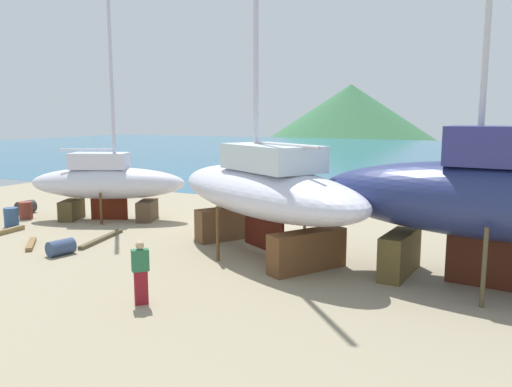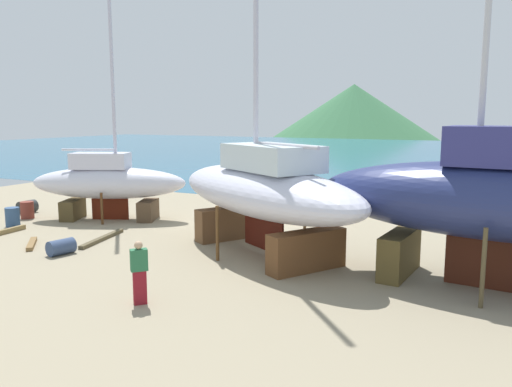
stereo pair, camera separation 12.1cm
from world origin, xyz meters
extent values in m
plane|color=gray|center=(0.00, -3.59, 0.00)|extent=(42.34, 42.34, 0.00)
cube|color=#276182|center=(0.00, 47.37, 0.00)|extent=(162.84, 80.74, 0.01)
cone|color=#386C44|center=(-26.91, 114.70, 0.00)|extent=(80.73, 80.73, 26.42)
cube|color=brown|center=(0.80, -2.58, 0.65)|extent=(2.02, 2.72, 1.30)
cube|color=brown|center=(5.14, -5.21, 0.65)|extent=(2.02, 2.72, 1.30)
cylinder|color=brown|center=(1.99, -5.51, 0.96)|extent=(0.12, 0.12, 1.92)
cylinder|color=brown|center=(3.95, -2.28, 0.96)|extent=(0.12, 0.12, 1.92)
ellipsoid|color=silver|center=(2.97, -3.89, 2.27)|extent=(10.46, 8.20, 1.78)
cube|color=#45130A|center=(2.97, -3.89, 0.76)|extent=(2.12, 1.33, 1.25)
cube|color=silver|center=(3.40, -4.16, 3.52)|extent=(4.19, 3.66, 0.89)
cylinder|color=#BCB8C1|center=(4.05, -4.55, 3.97)|extent=(3.10, 1.95, 0.13)
cube|color=brown|center=(-4.57, -0.94, 0.47)|extent=(1.30, 1.80, 0.94)
cube|color=#4B3C21|center=(-7.95, -2.41, 0.47)|extent=(1.30, 1.80, 0.94)
cylinder|color=brown|center=(-6.71, -0.63, 0.74)|extent=(0.12, 0.12, 1.47)
cylinder|color=#55341A|center=(-5.80, -2.72, 0.74)|extent=(0.12, 0.12, 1.47)
ellipsoid|color=silver|center=(-6.26, -1.67, 1.77)|extent=(7.58, 4.83, 1.52)
cube|color=#56190B|center=(-6.26, -1.67, 0.49)|extent=(1.65, 0.78, 1.06)
cube|color=silver|center=(-6.60, -1.82, 2.84)|extent=(2.93, 2.20, 0.76)
cylinder|color=#B9B6CA|center=(-5.92, -1.53, 7.26)|extent=(0.16, 0.16, 9.61)
cylinder|color=silver|center=(-7.10, -2.04, 3.36)|extent=(2.41, 1.13, 0.11)
cube|color=brown|center=(7.90, -4.32, 0.68)|extent=(0.92, 2.53, 1.36)
cylinder|color=brown|center=(10.37, -6.26, 1.07)|extent=(0.12, 0.12, 2.13)
cylinder|color=brown|center=(10.68, -2.87, 1.07)|extent=(0.12, 0.12, 2.13)
ellipsoid|color=navy|center=(10.53, -4.56, 2.57)|extent=(10.78, 4.05, 2.21)
cube|color=#421B0E|center=(10.53, -4.56, 0.70)|extent=(2.53, 0.31, 1.55)
cube|color=maroon|center=(2.23, -9.96, 0.46)|extent=(0.38, 0.39, 0.91)
cube|color=#2A6942|center=(2.23, -9.96, 1.20)|extent=(0.47, 0.49, 0.58)
sphere|color=tan|center=(2.23, -9.96, 1.60)|extent=(0.22, 0.22, 0.22)
cylinder|color=brown|center=(-9.46, 2.74, 0.38)|extent=(0.73, 0.73, 0.76)
cylinder|color=maroon|center=(-10.05, -3.28, 0.41)|extent=(0.80, 0.80, 0.83)
cylinder|color=#36476A|center=(-3.46, -7.33, 0.28)|extent=(0.75, 1.03, 0.56)
cylinder|color=#2A2E2F|center=(-11.24, -2.30, 0.32)|extent=(0.67, 0.91, 0.65)
cylinder|color=#2F4B73|center=(-9.12, -4.84, 0.43)|extent=(0.70, 0.70, 0.86)
cube|color=brown|center=(-5.47, -6.93, 0.07)|extent=(1.44, 1.47, 0.15)
cube|color=brown|center=(-3.65, -5.05, 0.07)|extent=(0.88, 3.05, 0.14)
cube|color=olive|center=(-8.13, -6.25, 0.10)|extent=(0.38, 2.53, 0.20)
camera|label=1|loc=(10.64, -20.31, 4.96)|focal=35.89mm
camera|label=2|loc=(10.75, -20.26, 4.96)|focal=35.89mm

